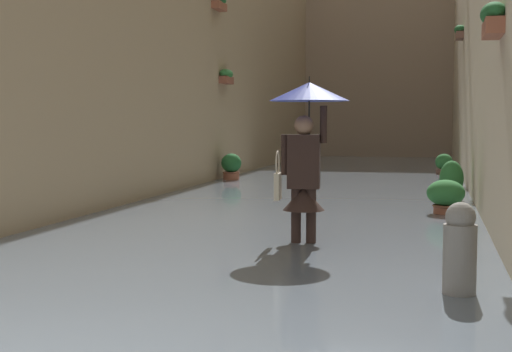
# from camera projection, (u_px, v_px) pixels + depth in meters

# --- Properties ---
(ground_plane) EXTENTS (68.41, 68.41, 0.00)m
(ground_plane) POSITION_uv_depth(u_px,v_px,m) (330.00, 195.00, 16.25)
(ground_plane) COLOR #605B56
(flood_water) EXTENTS (6.72, 33.36, 0.20)m
(flood_water) POSITION_uv_depth(u_px,v_px,m) (330.00, 190.00, 16.24)
(flood_water) COLOR slate
(flood_water) RESTS_ON ground_plane
(building_facade_far) EXTENTS (9.52, 1.80, 8.52)m
(building_facade_far) POSITION_uv_depth(u_px,v_px,m) (380.00, 58.00, 30.05)
(building_facade_far) COLOR gray
(building_facade_far) RESTS_ON ground_plane
(person_wading) EXTENTS (0.95, 0.95, 2.18)m
(person_wading) POSITION_uv_depth(u_px,v_px,m) (306.00, 135.00, 8.56)
(person_wading) COLOR #4C4233
(person_wading) RESTS_ON ground_plane
(potted_plant_far_left) EXTENTS (0.59, 0.59, 0.74)m
(potted_plant_far_left) POSITION_uv_depth(u_px,v_px,m) (446.00, 199.00, 11.37)
(potted_plant_far_left) COLOR #9E563D
(potted_plant_far_left) RESTS_ON ground_plane
(potted_plant_mid_right) EXTENTS (0.50, 0.50, 0.85)m
(potted_plant_mid_right) POSITION_uv_depth(u_px,v_px,m) (231.00, 169.00, 17.99)
(potted_plant_mid_right) COLOR #9E563D
(potted_plant_mid_right) RESTS_ON ground_plane
(potted_plant_near_left) EXTENTS (0.44, 0.44, 0.93)m
(potted_plant_near_left) POSITION_uv_depth(u_px,v_px,m) (451.00, 184.00, 13.44)
(potted_plant_near_left) COLOR #9E563D
(potted_plant_near_left) RESTS_ON ground_plane
(potted_plant_mid_left) EXTENTS (0.47, 0.47, 0.75)m
(potted_plant_mid_left) POSITION_uv_depth(u_px,v_px,m) (444.00, 167.00, 20.01)
(potted_plant_mid_left) COLOR brown
(potted_plant_mid_left) RESTS_ON ground_plane
(mooring_bollard) EXTENTS (0.28, 0.28, 0.98)m
(mooring_bollard) POSITION_uv_depth(u_px,v_px,m) (460.00, 260.00, 6.07)
(mooring_bollard) COLOR gray
(mooring_bollard) RESTS_ON ground_plane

